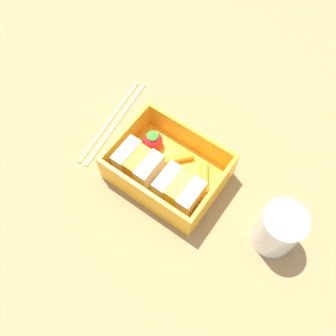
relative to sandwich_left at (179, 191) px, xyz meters
The scene contains 10 objects.
ground_plane 6.49cm from the sandwich_left, 33.57° to the right, with size 120.00×120.00×2.00cm, color #937048.
bento_tray 5.46cm from the sandwich_left, 33.57° to the right, with size 16.88×12.92×1.20cm, color gold.
bento_rim 4.52cm from the sandwich_left, 33.57° to the right, with size 16.88×12.92×4.92cm.
sandwich_left is the anchor object (origin of this frame).
sandwich_center_left 7.54cm from the sandwich_left, ahead, with size 6.39×5.00×4.91cm.
carrot_stick_far_left 5.24cm from the sandwich_left, 109.20° to the right, with size 1.31×1.31×4.72cm, color orange.
carrot_stick_left 6.56cm from the sandwich_left, 53.58° to the right, with size 1.28×1.28×5.20cm, color orange.
strawberry_far_left 9.98cm from the sandwich_left, 30.60° to the right, with size 3.15×3.15×3.75cm.
chopstick_pair 18.59cm from the sandwich_left, 16.84° to the right, with size 4.42×18.91×0.70cm.
drinking_glass 15.00cm from the sandwich_left, 168.42° to the right, with size 6.12×6.12×8.47cm, color white.
Camera 1 is at (-15.33, 21.38, 54.17)cm, focal length 40.00 mm.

